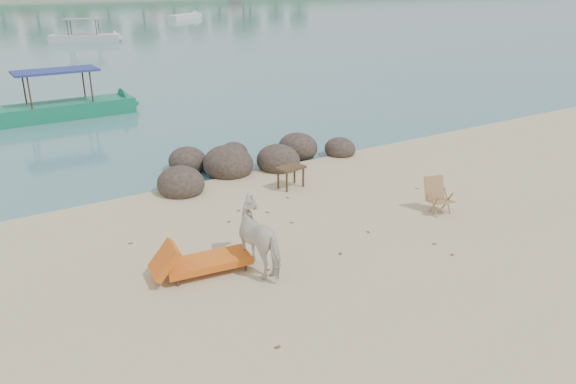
% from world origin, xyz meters
% --- Properties ---
extents(boulders, '(6.46, 3.00, 1.04)m').
position_xyz_m(boulders, '(1.12, 6.35, 0.21)').
color(boulders, '#302720').
rests_on(boulders, ground).
extents(cow, '(0.80, 1.55, 1.27)m').
position_xyz_m(cow, '(-1.38, 1.03, 0.64)').
color(cow, silver).
rests_on(cow, ground).
extents(side_table, '(0.77, 0.56, 0.57)m').
position_xyz_m(side_table, '(1.35, 4.34, 0.28)').
color(side_table, '#372416').
rests_on(side_table, ground).
extents(lounge_chair, '(2.06, 0.94, 0.60)m').
position_xyz_m(lounge_chair, '(-2.36, 1.43, 0.30)').
color(lounge_chair, '#E45A1A').
rests_on(lounge_chair, ground).
extents(deck_chair, '(0.67, 0.70, 0.82)m').
position_xyz_m(deck_chair, '(3.41, 1.09, 0.41)').
color(deck_chair, '#A37851').
rests_on(deck_chair, ground).
extents(boat_near, '(6.24, 1.45, 3.04)m').
position_xyz_m(boat_near, '(-2.02, 15.79, 1.52)').
color(boat_near, '#137551').
rests_on(boat_near, water).
extents(boat_mid, '(6.25, 3.76, 3.02)m').
position_xyz_m(boat_mid, '(5.24, 42.17, 1.51)').
color(boat_mid, '#B7B8B3').
rests_on(boat_mid, water).
extents(boat_far, '(6.00, 4.57, 0.72)m').
position_xyz_m(boat_far, '(21.96, 61.15, 0.36)').
color(boat_far, silver).
rests_on(boat_far, water).
extents(dead_leaves, '(8.37, 6.70, 0.00)m').
position_xyz_m(dead_leaves, '(-0.04, 1.49, 0.01)').
color(dead_leaves, brown).
rests_on(dead_leaves, ground).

